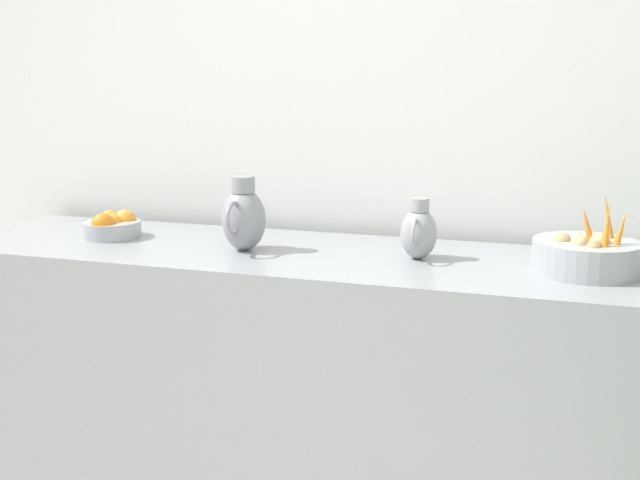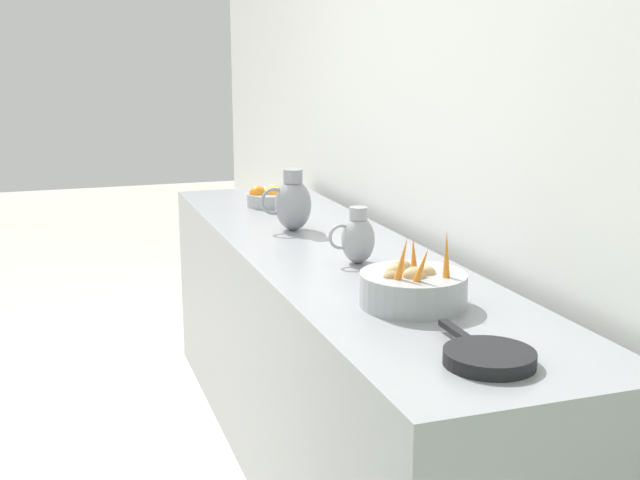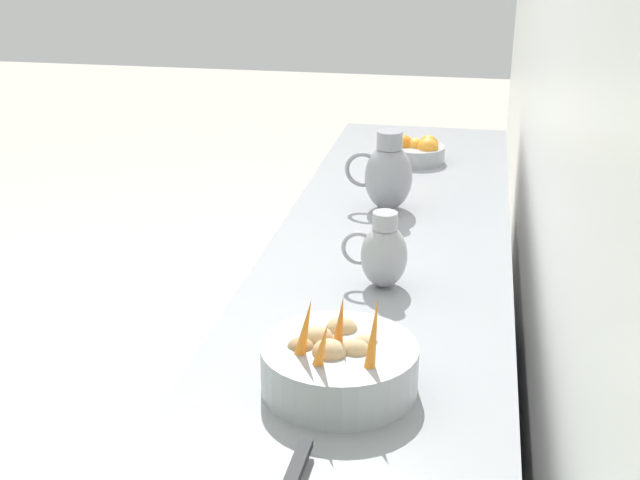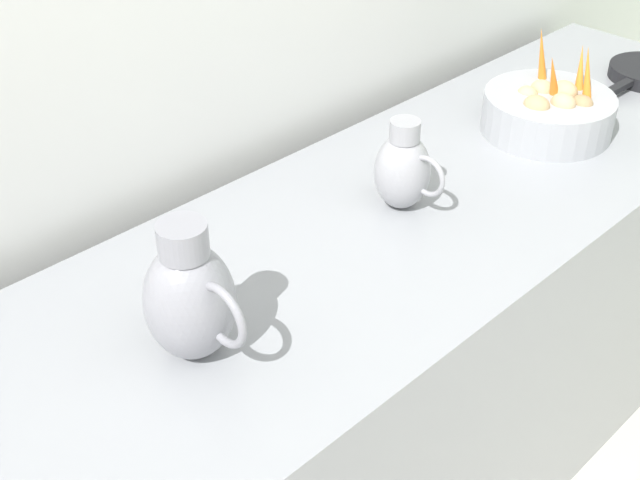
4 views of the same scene
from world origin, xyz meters
TOP-DOWN VIEW (x-y plane):
  - tile_wall_left at (-1.95, 0.57)m, footprint 0.10×7.78m
  - prep_counter at (-1.50, 0.07)m, footprint 0.68×2.90m
  - vegetable_colander at (-1.49, 0.81)m, footprint 0.31×0.31m
  - orange_bowl at (-1.50, -0.83)m, footprint 0.21×0.21m
  - metal_pitcher_tall at (-1.46, -0.28)m, footprint 0.21×0.15m
  - metal_pitcher_short at (-1.51, 0.30)m, footprint 0.17×0.12m

SIDE VIEW (x-z plane):
  - prep_counter at x=-1.50m, z-range 0.00..0.91m
  - orange_bowl at x=-1.50m, z-range 0.90..1.00m
  - vegetable_colander at x=-1.49m, z-range 0.84..1.08m
  - metal_pitcher_short at x=-1.51m, z-range 0.90..1.10m
  - metal_pitcher_tall at x=-1.46m, z-range 0.89..1.15m
  - tile_wall_left at x=-1.95m, z-range 0.00..3.00m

